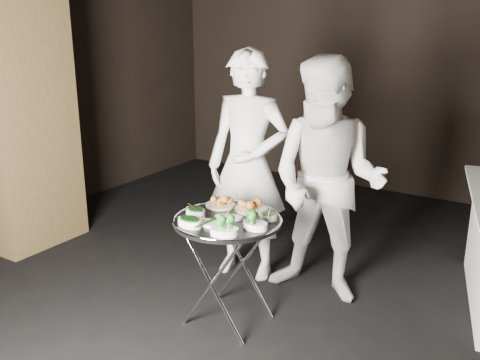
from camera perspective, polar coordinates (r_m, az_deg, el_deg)
The scene contains 17 objects.
floor at distance 3.58m, azimuth 0.33°, elevation -16.60°, with size 6.00×7.00×0.05m, color black.
wall_back at distance 6.28m, azimuth 18.07°, elevation 11.88°, with size 6.00×0.05×3.00m, color black.
column_left at distance 5.06m, azimuth -23.68°, elevation 10.34°, with size 0.80×0.80×3.00m, color brown.
tray_stand at distance 3.53m, azimuth -1.32°, elevation -9.18°, with size 0.49×0.41×0.71m.
serving_tray at distance 3.40m, azimuth -1.36°, elevation -4.33°, with size 0.70×0.70×0.04m.
potato_plate_a at distance 3.61m, azimuth -2.15°, elevation -2.37°, with size 0.20×0.20×0.07m.
potato_plate_b at distance 3.53m, azimuth 1.21°, elevation -2.76°, with size 0.23×0.23×0.08m.
greens_bowl at distance 3.38m, azimuth 3.09°, elevation -3.78°, with size 0.11×0.11×0.06m.
asparagus_plate_a at distance 3.40m, azimuth -1.21°, elevation -3.89°, with size 0.20×0.15×0.04m.
asparagus_plate_b at distance 3.30m, azimuth -3.26°, elevation -4.54°, with size 0.20×0.12×0.04m.
spinach_bowl_a at distance 3.46m, azimuth -4.78°, elevation -3.33°, with size 0.19×0.16×0.07m.
spinach_bowl_b at distance 3.29m, azimuth -5.40°, elevation -4.39°, with size 0.18×0.13×0.07m.
broccoli_bowl_a at distance 3.24m, azimuth 1.63°, elevation -4.71°, with size 0.16×0.12×0.07m.
broccoli_bowl_b at distance 3.14m, azimuth -1.68°, elevation -5.34°, with size 0.20×0.18×0.07m.
serving_utensils at distance 3.43m, azimuth -0.50°, elevation -3.11°, with size 0.58×0.44×0.01m.
waiter_left at distance 4.05m, azimuth 0.86°, elevation 1.51°, with size 0.64×0.42×1.76m, color silver.
waiter_right at distance 3.75m, azimuth 9.30°, elevation -0.21°, with size 0.84×0.65×1.73m, color silver.
Camera 1 is at (1.59, -2.54, 1.94)m, focal length 40.00 mm.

